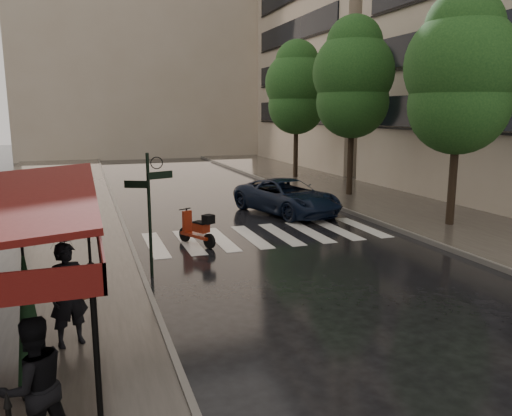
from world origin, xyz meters
TOP-DOWN VIEW (x-y plane):
  - ground at (0.00, 0.00)m, footprint 120.00×120.00m
  - sidewalk_near at (-4.50, 12.00)m, footprint 6.00×60.00m
  - sidewalk_far at (10.25, 12.00)m, footprint 5.50×60.00m
  - curb_near at (-1.45, 12.00)m, footprint 0.12×60.00m
  - curb_far at (7.45, 12.00)m, footprint 0.12×60.00m
  - crosswalk at (2.98, 6.00)m, footprint 7.85×3.20m
  - signpost at (-1.19, 3.00)m, footprint 1.17×0.29m
  - haussmann_far at (16.50, 26.00)m, footprint 8.00×16.00m
  - backdrop_building at (3.00, 38.00)m, footprint 22.00×6.00m
  - tree_near at (9.60, 5.00)m, footprint 3.80×3.80m
  - tree_mid at (9.50, 12.00)m, footprint 3.80×3.80m
  - tree_far at (9.70, 19.00)m, footprint 3.80×3.80m
  - pedestrian_with_umbrella at (-3.03, -0.56)m, footprint 1.38×1.40m
  - pedestrian_terrace at (-3.36, -3.38)m, footprint 1.01×0.92m
  - scooter at (0.55, 5.53)m, footprint 0.91×1.51m
  - parked_car at (5.06, 9.22)m, footprint 3.62×5.42m
  - parasol_back at (-3.50, -2.10)m, footprint 0.42×0.42m

SIDE VIEW (x-z plane):
  - ground at x=0.00m, z-range 0.00..0.00m
  - crosswalk at x=2.98m, z-range 0.00..0.01m
  - sidewalk_near at x=-4.50m, z-range 0.00..0.12m
  - sidewalk_far at x=10.25m, z-range 0.00..0.12m
  - curb_near at x=-1.45m, z-range -0.01..0.15m
  - curb_far at x=7.45m, z-range -0.01..0.15m
  - scooter at x=0.55m, z-range -0.04..1.04m
  - parked_car at x=5.06m, z-range 0.00..1.38m
  - pedestrian_terrace at x=-3.36m, z-range 0.12..1.80m
  - parasol_back at x=-3.50m, z-range 0.21..2.45m
  - pedestrian_with_umbrella at x=-3.03m, z-range 0.53..3.06m
  - signpost at x=-1.19m, z-range 0.28..3.38m
  - tree_near at x=9.60m, z-range 1.33..9.31m
  - tree_far at x=9.70m, z-range 1.37..9.54m
  - tree_mid at x=9.50m, z-range 1.42..9.76m
  - haussmann_far at x=16.50m, z-range 0.00..18.50m
  - backdrop_building at x=3.00m, z-range 0.00..20.00m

